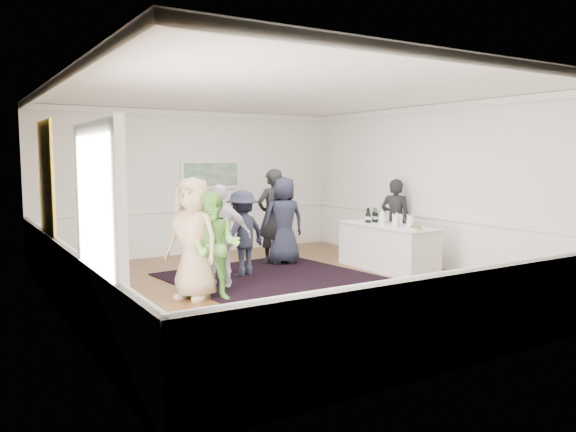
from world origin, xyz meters
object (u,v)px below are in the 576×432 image
guest_dark_b (272,216)px  guest_dark_a (243,233)px  ice_bucket (383,218)px  guest_lilac (221,236)px  bartender (395,220)px  serving_table (387,247)px  nut_bowl (416,228)px  guest_tan (193,238)px  guest_green (215,246)px  guest_navy (283,220)px

guest_dark_b → guest_dark_a: bearing=31.6°
guest_dark_b → ice_bucket: guest_dark_b is taller
guest_lilac → guest_dark_b: guest_dark_b is taller
bartender → serving_table: bearing=98.9°
serving_table → guest_lilac: size_ratio=1.25×
serving_table → nut_bowl: 0.99m
guest_tan → guest_lilac: bearing=94.4°
nut_bowl → ice_bucket: bearing=79.7°
serving_table → bartender: bearing=38.6°
guest_lilac → guest_green: bearing=83.6°
guest_tan → guest_green: size_ratio=1.13×
guest_lilac → guest_dark_b: (1.81, 1.42, 0.11)m
guest_tan → guest_navy: size_ratio=1.05×
guest_lilac → ice_bucket: 3.46m
guest_navy → ice_bucket: size_ratio=6.85×
nut_bowl → guest_dark_b: bearing=119.0°
guest_green → bartender: bearing=51.1°
guest_dark_b → nut_bowl: 2.98m
guest_dark_a → ice_bucket: guest_dark_a is taller
guest_tan → guest_green: 0.37m
bartender → nut_bowl: (-0.84, -1.45, 0.04)m
guest_tan → guest_green: bearing=17.4°
guest_dark_a → ice_bucket: 2.84m
guest_green → guest_dark_a: bearing=88.4°
guest_green → nut_bowl: (3.68, -0.48, 0.08)m
ice_bucket → bartender: bearing=29.1°
guest_green → ice_bucket: bearing=48.0°
serving_table → guest_green: 3.83m
guest_tan → guest_dark_b: 3.13m
guest_lilac → nut_bowl: 3.47m
nut_bowl → guest_green: bearing=172.6°
bartender → guest_dark_b: 2.57m
serving_table → bartender: (0.73, 0.58, 0.43)m
guest_tan → guest_dark_b: (2.50, 1.90, 0.03)m
guest_lilac → guest_dark_b: size_ratio=0.89×
guest_navy → guest_tan: bearing=41.9°
bartender → guest_dark_a: (-3.38, 0.36, -0.08)m
guest_dark_b → ice_bucket: size_ratio=7.44×
guest_navy → guest_dark_b: bearing=-36.8°
guest_dark_b → guest_navy: 0.24m
guest_tan → nut_bowl: (3.94, -0.71, -0.03)m
guest_dark_a → ice_bucket: size_ratio=6.05×
serving_table → guest_green: guest_green is taller
serving_table → guest_green: size_ratio=1.30×
ice_bucket → guest_dark_b: bearing=137.3°
serving_table → guest_dark_a: size_ratio=1.37×
serving_table → guest_navy: 2.15m
serving_table → ice_bucket: ice_bucket is taller
bartender → guest_green: size_ratio=1.04×
guest_lilac → bartender: bearing=-151.9°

